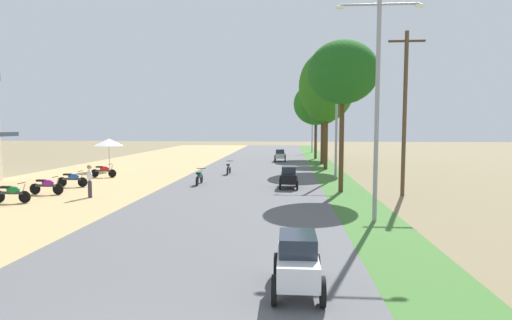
% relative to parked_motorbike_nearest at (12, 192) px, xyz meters
% --- Properties ---
extents(parked_motorbike_nearest, '(1.80, 0.54, 0.94)m').
position_rel_parked_motorbike_nearest_xyz_m(parked_motorbike_nearest, '(0.00, 0.00, 0.00)').
color(parked_motorbike_nearest, black).
rests_on(parked_motorbike_nearest, dirt_shoulder).
extents(parked_motorbike_second, '(1.80, 0.54, 0.94)m').
position_rel_parked_motorbike_nearest_xyz_m(parked_motorbike_second, '(0.25, 2.34, 0.00)').
color(parked_motorbike_second, black).
rests_on(parked_motorbike_second, dirt_shoulder).
extents(parked_motorbike_third, '(1.80, 0.54, 0.94)m').
position_rel_parked_motorbike_nearest_xyz_m(parked_motorbike_third, '(0.19, 4.98, 0.00)').
color(parked_motorbike_third, black).
rests_on(parked_motorbike_third, dirt_shoulder).
extents(parked_motorbike_fourth, '(1.80, 0.54, 0.94)m').
position_rel_parked_motorbike_nearest_xyz_m(parked_motorbike_fourth, '(0.04, 9.37, 0.00)').
color(parked_motorbike_fourth, black).
rests_on(parked_motorbike_fourth, dirt_shoulder).
extents(vendor_umbrella, '(2.20, 2.20, 2.52)m').
position_rel_parked_motorbike_nearest_xyz_m(vendor_umbrella, '(-1.34, 13.39, 1.75)').
color(vendor_umbrella, '#99999E').
rests_on(vendor_umbrella, dirt_shoulder).
extents(pedestrian_on_shoulder, '(0.42, 0.43, 1.62)m').
position_rel_parked_motorbike_nearest_xyz_m(pedestrian_on_shoulder, '(2.89, 1.63, 0.41)').
color(pedestrian_on_shoulder, '#33333D').
rests_on(pedestrian_on_shoulder, dirt_shoulder).
extents(median_tree_nearest, '(3.68, 3.68, 7.97)m').
position_rel_parked_motorbike_nearest_xyz_m(median_tree_nearest, '(15.43, 4.30, 5.79)').
color(median_tree_nearest, '#4C351E').
rests_on(median_tree_nearest, median_strip).
extents(median_tree_second, '(4.44, 4.44, 9.50)m').
position_rel_parked_motorbike_nearest_xyz_m(median_tree_second, '(15.67, 15.86, 6.16)').
color(median_tree_second, '#4C351E').
rests_on(median_tree_second, median_strip).
extents(median_tree_third, '(3.04, 3.04, 6.59)m').
position_rel_parked_motorbike_nearest_xyz_m(median_tree_third, '(15.86, 20.89, 4.56)').
color(median_tree_third, '#4C351E').
rests_on(median_tree_third, median_strip).
extents(median_tree_fourth, '(4.77, 4.77, 8.10)m').
position_rel_parked_motorbike_nearest_xyz_m(median_tree_fourth, '(15.59, 26.74, 5.35)').
color(median_tree_fourth, '#4C351E').
rests_on(median_tree_fourth, median_strip).
extents(streetlamp_near, '(3.16, 0.20, 8.00)m').
position_rel_parked_motorbike_nearest_xyz_m(streetlamp_near, '(15.82, -2.36, 4.11)').
color(streetlamp_near, gray).
rests_on(streetlamp_near, median_strip).
extents(streetlamp_mid, '(3.16, 0.20, 8.08)m').
position_rel_parked_motorbike_nearest_xyz_m(streetlamp_mid, '(15.82, 10.12, 4.15)').
color(streetlamp_mid, gray).
rests_on(streetlamp_mid, median_strip).
extents(streetlamp_far, '(3.16, 0.20, 7.51)m').
position_rel_parked_motorbike_nearest_xyz_m(streetlamp_far, '(15.82, 37.07, 3.85)').
color(streetlamp_far, gray).
rests_on(streetlamp_far, median_strip).
extents(utility_pole_near, '(1.80, 0.20, 8.29)m').
position_rel_parked_motorbike_nearest_xyz_m(utility_pole_near, '(18.47, 3.65, 3.78)').
color(utility_pole_near, brown).
rests_on(utility_pole_near, ground).
extents(car_hatchback_white, '(1.04, 2.00, 1.23)m').
position_rel_parked_motorbike_nearest_xyz_m(car_hatchback_white, '(12.80, -9.23, 0.19)').
color(car_hatchback_white, silver).
rests_on(car_hatchback_white, road_strip).
extents(car_hatchback_black, '(1.04, 2.00, 1.23)m').
position_rel_parked_motorbike_nearest_xyz_m(car_hatchback_black, '(12.65, 5.45, 0.19)').
color(car_hatchback_black, black).
rests_on(car_hatchback_black, road_strip).
extents(car_sedan_silver, '(1.10, 2.26, 1.19)m').
position_rel_parked_motorbike_nearest_xyz_m(car_sedan_silver, '(11.86, 22.85, 0.19)').
color(car_sedan_silver, '#B7BCC1').
rests_on(car_sedan_silver, road_strip).
extents(motorbike_ahead_second, '(0.54, 1.80, 0.94)m').
position_rel_parked_motorbike_nearest_xyz_m(motorbike_ahead_second, '(7.34, 6.33, 0.02)').
color(motorbike_ahead_second, black).
rests_on(motorbike_ahead_second, road_strip).
extents(motorbike_ahead_third, '(0.54, 1.80, 0.94)m').
position_rel_parked_motorbike_nearest_xyz_m(motorbike_ahead_third, '(8.34, 11.74, 0.02)').
color(motorbike_ahead_third, black).
rests_on(motorbike_ahead_third, road_strip).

